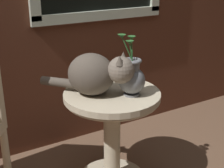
{
  "coord_description": "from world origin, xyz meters",
  "views": [
    {
      "loc": [
        -0.69,
        -1.35,
        1.32
      ],
      "look_at": [
        0.17,
        0.12,
        0.67
      ],
      "focal_mm": 51.53,
      "sensor_mm": 36.0,
      "label": 1
    }
  ],
  "objects": [
    {
      "name": "cat",
      "position": [
        0.07,
        0.14,
        0.74
      ],
      "size": [
        0.42,
        0.45,
        0.25
      ],
      "color": "brown",
      "rests_on": "wicker_side_table"
    },
    {
      "name": "pewter_vase_with_ivy",
      "position": [
        0.24,
        0.03,
        0.72
      ],
      "size": [
        0.15,
        0.15,
        0.34
      ],
      "color": "slate",
      "rests_on": "wicker_side_table"
    },
    {
      "name": "wicker_side_table",
      "position": [
        0.17,
        0.12,
        0.43
      ],
      "size": [
        0.56,
        0.56,
        0.62
      ],
      "color": "beige",
      "rests_on": "ground_plane"
    }
  ]
}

